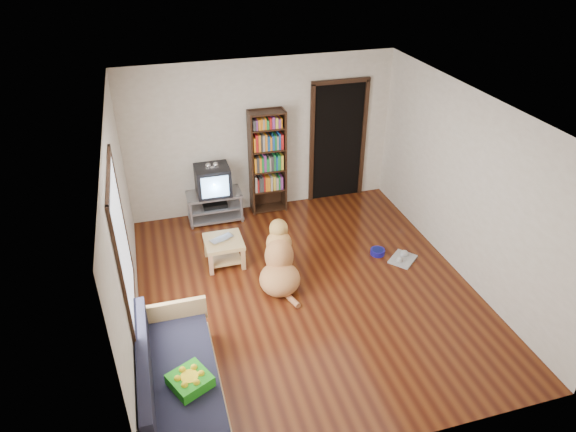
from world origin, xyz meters
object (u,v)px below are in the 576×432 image
object	(u,v)px
bookshelf	(267,157)
coffee_table	(224,247)
dog_bowl	(378,252)
tv_stand	(215,205)
grey_rag	(403,259)
green_cushion	(190,381)
sofa	(178,382)
laptop	(224,240)
dog	(279,263)
crt_tv	(213,180)

from	to	relation	value
bookshelf	coffee_table	world-z (taller)	bookshelf
dog_bowl	tv_stand	size ratio (longest dim) A/B	0.24
grey_rag	coffee_table	distance (m)	2.69
green_cushion	grey_rag	world-z (taller)	green_cushion
green_cushion	sofa	bearing A→B (deg)	94.36
laptop	tv_stand	bearing A→B (deg)	61.82
bookshelf	dog	distance (m)	2.20
dog_bowl	grey_rag	size ratio (longest dim) A/B	0.55
crt_tv	coffee_table	world-z (taller)	crt_tv
grey_rag	bookshelf	size ratio (longest dim) A/B	0.22
grey_rag	crt_tv	distance (m)	3.29
tv_stand	sofa	world-z (taller)	sofa
crt_tv	sofa	xyz separation A→B (m)	(-0.97, -3.65, -0.48)
laptop	grey_rag	world-z (taller)	laptop
dog_bowl	grey_rag	world-z (taller)	dog_bowl
bookshelf	dog	world-z (taller)	bookshelf
bookshelf	tv_stand	bearing A→B (deg)	-174.37
crt_tv	tv_stand	bearing A→B (deg)	-90.00
tv_stand	dog	world-z (taller)	dog
tv_stand	crt_tv	world-z (taller)	crt_tv
dog_bowl	dog	size ratio (longest dim) A/B	0.20
dog_bowl	coffee_table	distance (m)	2.34
tv_stand	coffee_table	distance (m)	1.29
bookshelf	sofa	distance (m)	4.26
bookshelf	coffee_table	xyz separation A→B (m)	(-1.02, -1.38, -0.72)
coffee_table	bookshelf	bearing A→B (deg)	53.47
tv_stand	dog	xyz separation A→B (m)	(0.59, -1.97, 0.06)
bookshelf	sofa	xyz separation A→B (m)	(-1.92, -3.72, -0.74)
green_cushion	dog	distance (m)	2.37
crt_tv	laptop	bearing A→B (deg)	-93.02
dog	bookshelf	bearing A→B (deg)	80.08
green_cushion	coffee_table	size ratio (longest dim) A/B	0.67
green_cushion	sofa	world-z (taller)	sofa
tv_stand	coffee_table	size ratio (longest dim) A/B	1.64
sofa	coffee_table	world-z (taller)	sofa
green_cushion	bookshelf	distance (m)	4.36
crt_tv	sofa	size ratio (longest dim) A/B	0.32
green_cushion	bookshelf	xyz separation A→B (m)	(1.80, 3.94, 0.52)
bookshelf	dog	size ratio (longest dim) A/B	1.61
sofa	coffee_table	distance (m)	2.52
tv_stand	green_cushion	bearing A→B (deg)	-102.47
green_cushion	grey_rag	bearing A→B (deg)	3.27
coffee_table	dog	size ratio (longest dim) A/B	0.49
green_cushion	tv_stand	world-z (taller)	green_cushion
crt_tv	sofa	distance (m)	3.81
crt_tv	coffee_table	bearing A→B (deg)	-93.08
bookshelf	green_cushion	bearing A→B (deg)	-114.57
tv_stand	crt_tv	distance (m)	0.47
dog	tv_stand	bearing A→B (deg)	106.68
green_cushion	coffee_table	distance (m)	2.68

